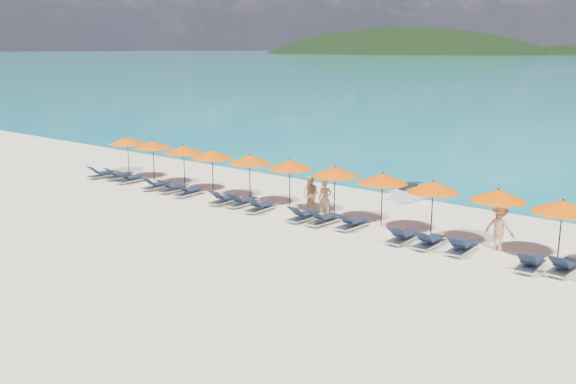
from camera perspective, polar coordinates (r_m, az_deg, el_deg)
The scene contains 35 objects.
ground at distance 25.54m, azimuth -4.27°, elevation -3.79°, with size 1400.00×1400.00×0.00m, color beige.
headland_main at distance 643.05m, azimuth 9.74°, elevation 8.63°, with size 374.00×242.00×126.50m.
headland_small at distance 602.81m, azimuth 23.31°, elevation 7.79°, with size 162.00×126.00×85.50m.
jetski at distance 31.71m, azimuth 10.84°, elevation -0.09°, with size 1.25×2.32×0.78m.
beachgoer_a at distance 28.09m, azimuth 3.30°, elevation -0.57°, with size 0.57×0.38×1.57m, color tan.
beachgoer_b at distance 28.57m, azimuth 2.01°, elevation -0.23°, with size 0.81×0.47×1.67m, color tan.
beachgoer_c at distance 24.54m, azimuth 18.29°, elevation -3.02°, with size 1.11×0.52×1.72m, color tan.
umbrella_0 at distance 37.93m, azimuth -14.09°, elevation 4.46°, with size 2.10×2.10×2.28m.
umbrella_1 at distance 36.04m, azimuth -11.93°, elevation 4.15°, with size 2.10×2.10×2.28m.
umbrella_2 at distance 34.02m, azimuth -9.27°, elevation 3.75°, with size 2.10×2.10×2.28m.
umbrella_3 at distance 32.29m, azimuth -6.76°, elevation 3.35°, with size 2.10×2.10×2.28m.
umbrella_4 at distance 30.70m, azimuth -3.43°, elevation 2.92°, with size 2.10×2.10×2.28m.
umbrella_5 at distance 29.24m, azimuth 0.16°, elevation 2.45°, with size 2.10×2.10×2.28m.
umbrella_6 at distance 27.75m, azimuth 4.19°, elevation 1.85°, with size 2.10×2.10×2.28m.
umbrella_7 at distance 26.49m, azimuth 8.41°, elevation 1.21°, with size 2.10×2.10×2.28m.
umbrella_8 at distance 25.26m, azimuth 12.78°, elevation 0.46°, with size 2.10×2.10×2.28m.
umbrella_9 at distance 24.46m, azimuth 18.17°, elevation -0.26°, with size 2.10×2.10×2.28m.
umbrella_10 at distance 23.51m, azimuth 23.23°, elevation -1.19°, with size 2.10×2.10×2.28m.
lounger_0 at distance 37.81m, azimuth -16.21°, elevation 1.57°, with size 0.65×1.71×0.66m.
lounger_1 at distance 37.04m, azimuth -14.80°, elevation 1.43°, with size 0.76×1.75×0.66m.
lounger_2 at distance 36.02m, azimuth -13.83°, elevation 1.17°, with size 0.65×1.71×0.66m.
lounger_3 at distance 34.05m, azimuth -11.62°, elevation 0.61°, with size 0.64×1.71×0.66m.
lounger_4 at distance 33.20m, azimuth -10.23°, elevation 0.36°, with size 0.71×1.73×0.66m.
lounger_5 at distance 32.28m, azimuth -8.84°, elevation 0.06°, with size 0.75×1.74×0.66m.
lounger_6 at distance 30.46m, azimuth -5.71°, elevation -0.62°, with size 0.75×1.74×0.66m.
lounger_7 at distance 29.90m, azimuth -4.10°, elevation -0.84°, with size 0.63×1.70×0.66m.
lounger_8 at distance 28.89m, azimuth -2.50°, elevation -1.31°, with size 0.75×1.74×0.66m.
lounger_9 at distance 27.38m, azimuth 1.39°, elevation -2.10°, with size 0.65×1.71×0.66m.
lounger_10 at distance 26.86m, azimuth 3.15°, elevation -2.41°, with size 0.75×1.74×0.66m.
lounger_11 at distance 26.31m, azimuth 5.74°, elevation -2.78°, with size 0.72×1.73×0.66m.
lounger_12 at distance 24.79m, azimuth 10.16°, elevation -3.91°, with size 0.63×1.70×0.66m.
lounger_13 at distance 24.38m, azimuth 12.43°, elevation -4.30°, with size 0.63×1.70×0.66m.
lounger_14 at distance 24.01m, azimuth 15.18°, elevation -4.72°, with size 0.68×1.72×0.66m.
lounger_15 at distance 22.99m, azimuth 20.75°, elevation -5.90°, with size 0.71×1.73×0.66m.
lounger_16 at distance 23.02m, azimuth 23.33°, elevation -6.10°, with size 0.76×1.75×0.66m.
Camera 1 is at (16.91, -17.69, 7.30)m, focal length 40.00 mm.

